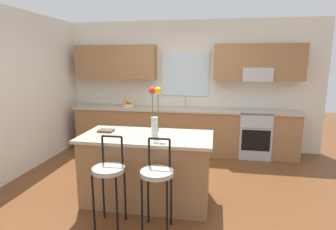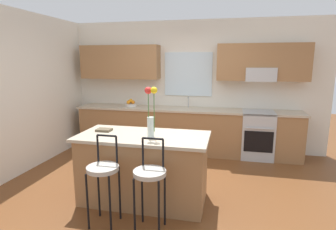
{
  "view_description": "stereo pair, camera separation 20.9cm",
  "coord_description": "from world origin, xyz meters",
  "px_view_note": "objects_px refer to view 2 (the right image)",
  "views": [
    {
      "loc": [
        0.65,
        -3.78,
        1.87
      ],
      "look_at": [
        -0.11,
        0.55,
        1.0
      ],
      "focal_mm": 29.13,
      "sensor_mm": 36.0,
      "label": 1
    },
    {
      "loc": [
        0.85,
        -3.73,
        1.87
      ],
      "look_at": [
        -0.11,
        0.55,
        1.0
      ],
      "focal_mm": 29.13,
      "sensor_mm": 36.0,
      "label": 2
    }
  ],
  "objects_px": {
    "kitchen_island": "(144,168)",
    "cookbook": "(104,130)",
    "bar_stool_middle": "(150,177)",
    "fruit_bowl_oranges": "(131,104)",
    "flower_vase": "(151,113)",
    "oven_range": "(257,135)",
    "bar_stool_near": "(103,172)"
  },
  "relations": [
    {
      "from": "bar_stool_middle",
      "to": "cookbook",
      "type": "xyz_separation_m",
      "value": [
        -0.86,
        0.71,
        0.3
      ]
    },
    {
      "from": "cookbook",
      "to": "bar_stool_middle",
      "type": "bearing_deg",
      "value": -39.32
    },
    {
      "from": "oven_range",
      "to": "fruit_bowl_oranges",
      "type": "xyz_separation_m",
      "value": [
        -2.61,
        0.03,
        0.52
      ]
    },
    {
      "from": "kitchen_island",
      "to": "bar_stool_near",
      "type": "relative_size",
      "value": 1.64
    },
    {
      "from": "bar_stool_middle",
      "to": "fruit_bowl_oranges",
      "type": "xyz_separation_m",
      "value": [
        -1.24,
        2.78,
        0.34
      ]
    },
    {
      "from": "bar_stool_middle",
      "to": "cookbook",
      "type": "distance_m",
      "value": 1.16
    },
    {
      "from": "oven_range",
      "to": "bar_stool_near",
      "type": "height_order",
      "value": "bar_stool_near"
    },
    {
      "from": "flower_vase",
      "to": "cookbook",
      "type": "height_order",
      "value": "flower_vase"
    },
    {
      "from": "bar_stool_near",
      "to": "fruit_bowl_oranges",
      "type": "height_order",
      "value": "fruit_bowl_oranges"
    },
    {
      "from": "oven_range",
      "to": "cookbook",
      "type": "distance_m",
      "value": 3.07
    },
    {
      "from": "kitchen_island",
      "to": "flower_vase",
      "type": "distance_m",
      "value": 0.78
    },
    {
      "from": "kitchen_island",
      "to": "cookbook",
      "type": "distance_m",
      "value": 0.76
    },
    {
      "from": "oven_range",
      "to": "flower_vase",
      "type": "relative_size",
      "value": 1.43
    },
    {
      "from": "kitchen_island",
      "to": "bar_stool_near",
      "type": "height_order",
      "value": "bar_stool_near"
    },
    {
      "from": "bar_stool_near",
      "to": "cookbook",
      "type": "height_order",
      "value": "bar_stool_near"
    },
    {
      "from": "bar_stool_middle",
      "to": "flower_vase",
      "type": "bearing_deg",
      "value": 104.56
    },
    {
      "from": "flower_vase",
      "to": "cookbook",
      "type": "xyz_separation_m",
      "value": [
        -0.72,
        0.15,
        -0.3
      ]
    },
    {
      "from": "kitchen_island",
      "to": "cookbook",
      "type": "xyz_separation_m",
      "value": [
        -0.59,
        0.08,
        0.47
      ]
    },
    {
      "from": "bar_stool_near",
      "to": "cookbook",
      "type": "relative_size",
      "value": 5.21
    },
    {
      "from": "kitchen_island",
      "to": "bar_stool_middle",
      "type": "relative_size",
      "value": 1.64
    },
    {
      "from": "kitchen_island",
      "to": "bar_stool_near",
      "type": "distance_m",
      "value": 0.71
    },
    {
      "from": "bar_stool_middle",
      "to": "flower_vase",
      "type": "distance_m",
      "value": 0.83
    },
    {
      "from": "cookbook",
      "to": "kitchen_island",
      "type": "bearing_deg",
      "value": -7.52
    },
    {
      "from": "bar_stool_middle",
      "to": "fruit_bowl_oranges",
      "type": "bearing_deg",
      "value": 114.05
    },
    {
      "from": "oven_range",
      "to": "bar_stool_near",
      "type": "xyz_separation_m",
      "value": [
        -1.92,
        -2.75,
        0.18
      ]
    },
    {
      "from": "oven_range",
      "to": "flower_vase",
      "type": "bearing_deg",
      "value": -124.64
    },
    {
      "from": "flower_vase",
      "to": "cookbook",
      "type": "relative_size",
      "value": 3.21
    },
    {
      "from": "cookbook",
      "to": "fruit_bowl_oranges",
      "type": "height_order",
      "value": "fruit_bowl_oranges"
    },
    {
      "from": "kitchen_island",
      "to": "cookbook",
      "type": "relative_size",
      "value": 8.56
    },
    {
      "from": "flower_vase",
      "to": "fruit_bowl_oranges",
      "type": "relative_size",
      "value": 2.67
    },
    {
      "from": "oven_range",
      "to": "kitchen_island",
      "type": "relative_size",
      "value": 0.54
    },
    {
      "from": "kitchen_island",
      "to": "bar_stool_near",
      "type": "bearing_deg",
      "value": -113.56
    }
  ]
}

